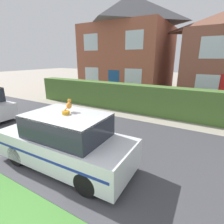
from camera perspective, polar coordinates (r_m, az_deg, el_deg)
name	(u,v)px	position (r m, az deg, el deg)	size (l,w,h in m)	color
road_strip	(115,146)	(6.38, 1.03, -11.13)	(28.00, 5.86, 0.01)	#424247
garden_hedge	(142,99)	(10.13, 9.70, 4.20)	(15.28, 0.85, 1.58)	#4C7233
police_car	(66,141)	(5.21, -14.82, -9.23)	(4.08, 1.73, 1.66)	black
cat	(69,105)	(5.02, -13.86, 2.30)	(0.24, 0.32, 0.27)	orange
house_left	(129,44)	(17.48, 5.69, 21.17)	(7.42, 7.07, 8.34)	#93513D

